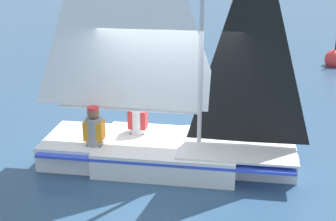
# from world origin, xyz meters

# --- Properties ---
(ground_plane) EXTENTS (260.00, 260.00, 0.00)m
(ground_plane) POSITION_xyz_m (0.00, 0.00, 0.00)
(ground_plane) COLOR #2D4C6B
(sailboat_main) EXTENTS (4.68, 1.65, 6.02)m
(sailboat_main) POSITION_xyz_m (-0.07, -0.00, 0.86)
(sailboat_main) COLOR white
(sailboat_main) RESTS_ON ground_plane
(sailor_helm) EXTENTS (0.34, 0.30, 1.16)m
(sailor_helm) POSITION_xyz_m (-0.63, 0.33, 0.62)
(sailor_helm) COLOR black
(sailor_helm) RESTS_ON ground_plane
(sailor_crew) EXTENTS (0.34, 0.30, 1.16)m
(sailor_crew) POSITION_xyz_m (-1.28, -0.33, 0.63)
(sailor_crew) COLOR black
(sailor_crew) RESTS_ON ground_plane
(buoy_marker) EXTENTS (0.64, 0.64, 1.36)m
(buoy_marker) POSITION_xyz_m (4.31, 8.02, 0.23)
(buoy_marker) COLOR red
(buoy_marker) RESTS_ON ground_plane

